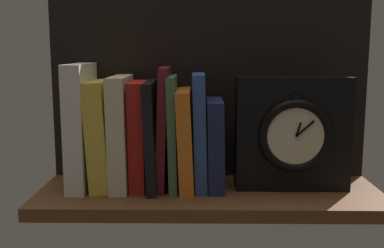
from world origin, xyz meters
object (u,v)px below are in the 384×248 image
object	(u,v)px
book_cream_twain	(122,132)
framed_clock	(292,133)
book_yellow_seinlanguage	(102,134)
book_orange_pandolfini	(186,139)
book_green_romantic	(173,132)
book_maroon_dawkins	(163,128)
book_black_skeptic	(153,135)
book_navy_bierce	(215,144)
book_blue_modern	(200,131)
book_red_requiem	(139,135)
book_white_catcher	(81,126)

from	to	relation	value
book_cream_twain	framed_clock	world-z (taller)	same
book_yellow_seinlanguage	book_orange_pandolfini	bearing A→B (deg)	0.00
book_green_romantic	book_maroon_dawkins	bearing A→B (deg)	180.00
book_maroon_dawkins	book_black_skeptic	bearing A→B (deg)	180.00
book_yellow_seinlanguage	book_black_skeptic	bearing A→B (deg)	0.00
book_yellow_seinlanguage	book_black_skeptic	xyz separation A→B (cm)	(10.37, 0.00, -0.07)
book_black_skeptic	book_navy_bierce	world-z (taller)	book_black_skeptic
book_maroon_dawkins	book_blue_modern	world-z (taller)	book_maroon_dawkins
book_red_requiem	book_blue_modern	bearing A→B (deg)	0.00
book_green_romantic	framed_clock	bearing A→B (deg)	-2.11
book_cream_twain	book_black_skeptic	size ratio (longest dim) A/B	1.05
book_black_skeptic	book_green_romantic	distance (cm)	4.23
book_green_romantic	book_cream_twain	bearing A→B (deg)	180.00
book_white_catcher	book_blue_modern	world-z (taller)	book_white_catcher
book_cream_twain	book_maroon_dawkins	world-z (taller)	book_maroon_dawkins
book_green_romantic	book_navy_bierce	world-z (taller)	book_green_romantic
book_white_catcher	book_maroon_dawkins	size ratio (longest dim) A/B	1.03
book_blue_modern	book_maroon_dawkins	bearing A→B (deg)	180.00
book_maroon_dawkins	framed_clock	size ratio (longest dim) A/B	1.08
book_black_skeptic	book_green_romantic	xyz separation A→B (cm)	(4.20, 0.00, 0.54)
book_yellow_seinlanguage	book_blue_modern	bearing A→B (deg)	0.00
book_white_catcher	book_maroon_dawkins	distance (cm)	16.69
book_red_requiem	book_orange_pandolfini	distance (cm)	9.52
book_cream_twain	book_navy_bierce	size ratio (longest dim) A/B	1.26
book_cream_twain	book_white_catcher	bearing A→B (deg)	180.00
book_yellow_seinlanguage	book_maroon_dawkins	size ratio (longest dim) A/B	0.89
book_navy_bierce	framed_clock	distance (cm)	15.67
book_yellow_seinlanguage	book_white_catcher	bearing A→B (deg)	180.00
book_maroon_dawkins	book_orange_pandolfini	xyz separation A→B (cm)	(4.56, 0.00, -2.25)
book_navy_bierce	book_cream_twain	bearing A→B (deg)	180.00
book_maroon_dawkins	book_blue_modern	size ratio (longest dim) A/B	1.06
book_cream_twain	book_orange_pandolfini	size ratio (longest dim) A/B	1.14
book_maroon_dawkins	book_green_romantic	world-z (taller)	book_maroon_dawkins
book_white_catcher	book_cream_twain	xyz separation A→B (cm)	(8.18, 0.00, -1.25)
book_red_requiem	book_blue_modern	distance (cm)	12.44
framed_clock	book_blue_modern	bearing A→B (deg)	177.28
book_navy_bierce	framed_clock	bearing A→B (deg)	-3.27
book_black_skeptic	book_maroon_dawkins	world-z (taller)	book_maroon_dawkins
book_white_catcher	framed_clock	distance (cm)	42.78
book_cream_twain	book_green_romantic	distance (cm)	10.55
book_white_catcher	book_yellow_seinlanguage	bearing A→B (deg)	0.00
book_black_skeptic	book_navy_bierce	xyz separation A→B (cm)	(12.76, 0.00, -1.86)
book_cream_twain	book_black_skeptic	distance (cm)	6.37
book_orange_pandolfini	book_navy_bierce	xyz separation A→B (cm)	(6.05, 0.00, -1.02)
book_orange_pandolfini	book_cream_twain	bearing A→B (deg)	180.00
book_white_catcher	book_cream_twain	world-z (taller)	book_white_catcher
book_red_requiem	book_maroon_dawkins	distance (cm)	5.14
book_maroon_dawkins	book_white_catcher	bearing A→B (deg)	180.00
book_white_catcher	book_red_requiem	xyz separation A→B (cm)	(11.76, 0.00, -1.80)
book_orange_pandolfini	book_navy_bierce	distance (cm)	6.13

